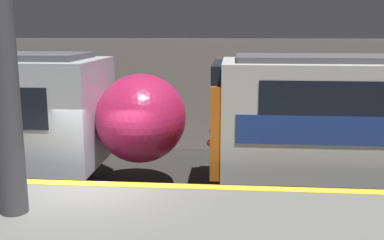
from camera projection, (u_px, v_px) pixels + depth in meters
ground_plane at (94, 228)px, 10.01m from camera, size 120.00×120.00×0.00m
station_rear_barrier at (150, 94)px, 16.55m from camera, size 50.00×0.15×4.04m
support_pillar_near at (7, 107)px, 7.77m from camera, size 0.48×0.48×3.87m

